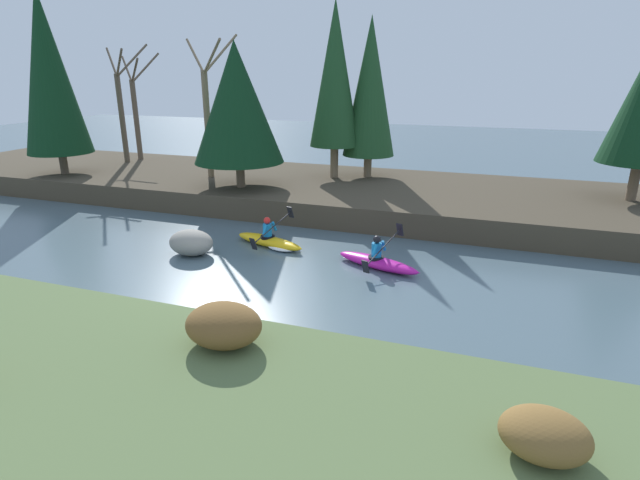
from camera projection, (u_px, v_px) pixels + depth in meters
ground_plane at (236, 285)px, 13.75m from camera, size 90.00×90.00×0.00m
riverbank_near at (90, 386)px, 8.88m from camera, size 44.00×5.66×0.53m
riverbank_far at (339, 193)px, 22.16m from camera, size 44.00×8.04×0.93m
conifer_tree_far_left at (49, 72)px, 22.43m from camera, size 2.92×2.92×8.23m
conifer_tree_left at (237, 103)px, 20.10m from camera, size 3.71×3.71×5.84m
conifer_tree_mid_left at (335, 75)px, 21.64m from camera, size 2.23×2.23×7.59m
conifer_tree_centre at (370, 88)px, 22.02m from camera, size 2.35×2.35×6.97m
bare_tree_upstream at (122, 108)px, 26.07m from camera, size 3.34×3.30×6.04m
bare_tree_mid_upstream at (136, 110)px, 27.03m from camera, size 3.12×3.08×5.62m
bare_tree_mid_downstream at (208, 111)px, 22.29m from camera, size 3.46×3.42×6.27m
shrub_clump_second at (224, 325)px, 9.62m from camera, size 1.52×1.27×0.83m
shrub_clump_third at (545, 435)px, 6.83m from camera, size 1.23×1.02×0.66m
kayaker_lead at (378, 261)px, 14.85m from camera, size 2.75×2.02×1.20m
kayaker_middle at (272, 241)px, 16.67m from camera, size 2.77×2.04×1.20m
boulder_midstream at (191, 243)px, 15.89m from camera, size 1.45×1.13×0.82m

